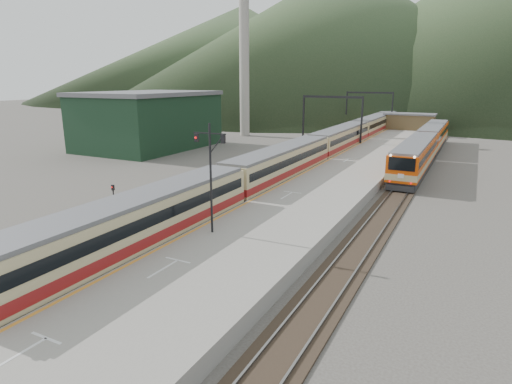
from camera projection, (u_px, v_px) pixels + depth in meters
The scene contains 17 objects.
ground at pixel (7, 325), 18.56m from camera, with size 400.00×400.00×0.00m, color #47423D.
track_main at pixel (316, 165), 52.96m from camera, with size 2.60×200.00×0.23m.
track_far at pixel (279, 162), 55.17m from camera, with size 2.60×200.00×0.23m.
track_second at pixel (413, 174), 47.89m from camera, with size 2.60×200.00×0.23m.
platform at pixel (357, 169), 48.66m from camera, with size 8.00×100.00×1.00m, color gray.
gantry_near at pixel (332, 112), 65.73m from camera, with size 9.55×0.25×8.00m.
gantry_far at pixel (369, 104), 87.24m from camera, with size 9.55×0.25×8.00m.
warehouse at pixel (149, 120), 65.96m from camera, with size 14.50×20.50×8.60m.
smokestack at pixel (244, 53), 77.80m from camera, with size 1.80×1.80×30.00m, color #9E998E.
station_shed at pixel (410, 121), 82.56m from camera, with size 9.40×4.40×3.10m.
hill_a at pixel (345, 35), 192.08m from camera, with size 180.00×180.00×60.00m, color #2E4527.
hill_d at pixel (243, 52), 271.05m from camera, with size 200.00×200.00×55.00m, color #2E4527.
main_train at pixel (341, 139), 61.57m from camera, with size 3.06×104.98×3.74m.
second_train at pixel (425, 145), 56.39m from camera, with size 2.90×39.48×3.54m.
signal_mast at pixel (211, 167), 25.98m from camera, with size 2.20×0.32×6.84m.
short_signal_b at pixel (233, 177), 40.31m from camera, with size 0.25×0.21×2.27m.
short_signal_c at pixel (113, 195), 34.04m from camera, with size 0.23×0.18×2.27m.
Camera 1 is at (17.17, -9.71, 10.33)m, focal length 30.00 mm.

